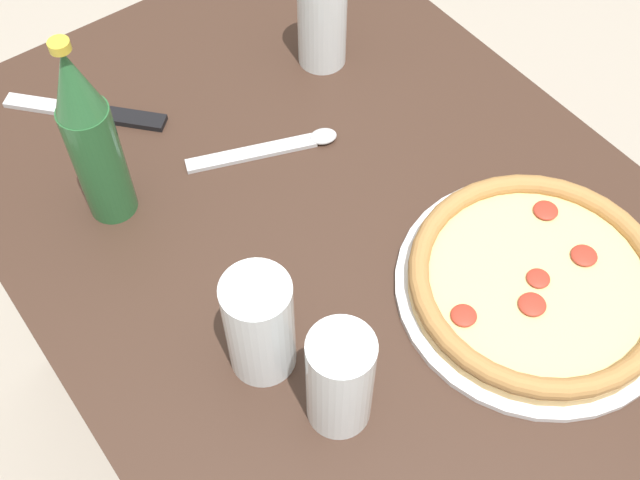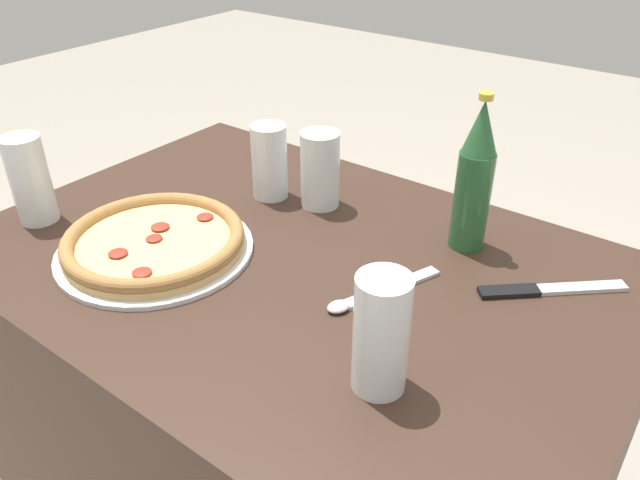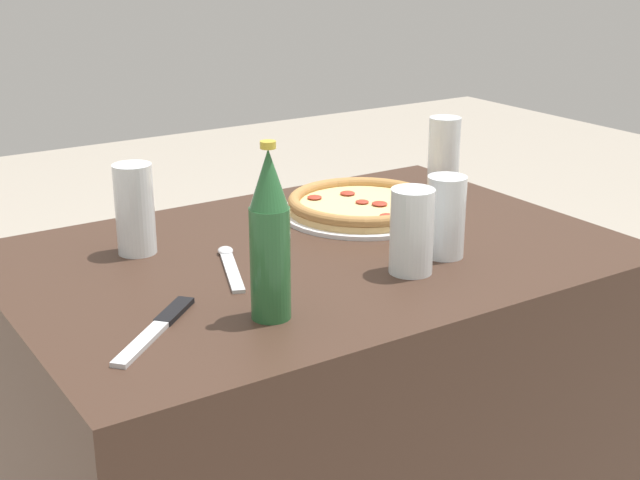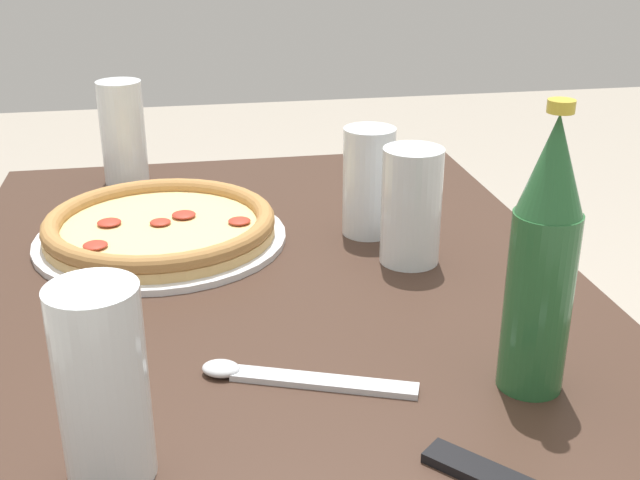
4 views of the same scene
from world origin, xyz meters
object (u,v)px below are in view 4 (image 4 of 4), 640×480
(pizza_salami, at_px, (160,227))
(spoon, at_px, (287,377))
(glass_red_wine, at_px, (104,396))
(glass_iced_tea, at_px, (411,211))
(glass_mango_juice, at_px, (123,136))
(beer_bottle, at_px, (543,260))
(glass_cola, at_px, (369,186))

(pizza_salami, distance_m, spoon, 0.36)
(glass_red_wine, xyz_separation_m, glass_iced_tea, (0.33, -0.32, -0.00))
(glass_mango_juice, height_order, beer_bottle, beer_bottle)
(glass_cola, relative_size, glass_iced_tea, 1.00)
(pizza_salami, xyz_separation_m, glass_iced_tea, (-0.11, -0.29, 0.04))
(spoon, bearing_deg, glass_red_wine, 124.59)
(glass_mango_juice, xyz_separation_m, spoon, (-0.59, -0.16, -0.07))
(glass_cola, height_order, glass_mango_juice, glass_mango_juice)
(glass_cola, xyz_separation_m, beer_bottle, (-0.37, -0.06, 0.06))
(glass_mango_juice, distance_m, beer_bottle, 0.73)
(glass_iced_tea, bearing_deg, glass_red_wine, 135.64)
(glass_cola, bearing_deg, beer_bottle, -171.02)
(glass_mango_juice, relative_size, spoon, 0.81)
(beer_bottle, height_order, spoon, beer_bottle)
(glass_cola, bearing_deg, pizza_salami, 86.05)
(glass_mango_juice, height_order, spoon, glass_mango_juice)
(pizza_salami, height_order, glass_red_wine, glass_red_wine)
(beer_bottle, bearing_deg, pizza_salami, 39.57)
(glass_mango_juice, xyz_separation_m, beer_bottle, (-0.63, -0.37, 0.05))
(glass_mango_juice, bearing_deg, spoon, -164.67)
(glass_mango_juice, bearing_deg, pizza_salami, -168.21)
(glass_cola, xyz_separation_m, glass_red_wine, (-0.43, 0.30, 0.00))
(pizza_salami, height_order, glass_cola, glass_cola)
(glass_iced_tea, xyz_separation_m, spoon, (-0.23, 0.18, -0.06))
(beer_bottle, relative_size, spoon, 1.34)
(pizza_salami, bearing_deg, beer_bottle, -140.43)
(pizza_salami, distance_m, glass_mango_juice, 0.26)
(glass_cola, relative_size, glass_red_wine, 0.89)
(glass_red_wine, distance_m, beer_bottle, 0.36)
(glass_red_wine, xyz_separation_m, spoon, (0.10, -0.14, -0.06))
(glass_red_wine, bearing_deg, spoon, -55.41)
(pizza_salami, relative_size, glass_iced_tea, 2.26)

